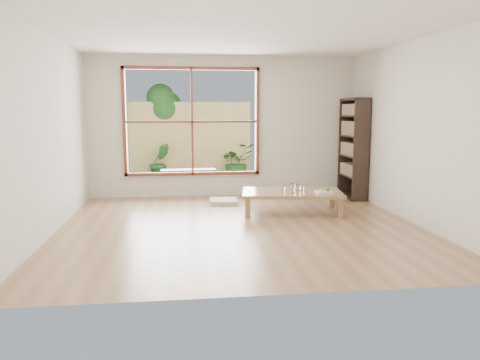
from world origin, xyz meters
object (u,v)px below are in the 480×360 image
object	(u,v)px
bookshelf	(353,149)
food_tray	(325,191)
low_table	(292,194)
garden_bench	(188,172)

from	to	relation	value
bookshelf	food_tray	distance (m)	1.67
low_table	garden_bench	world-z (taller)	garden_bench
low_table	food_tray	size ratio (longest dim) A/B	6.00
garden_bench	low_table	bearing A→B (deg)	-62.83
food_tray	low_table	bearing A→B (deg)	158.00
bookshelf	low_table	bearing A→B (deg)	-141.62
low_table	bookshelf	size ratio (longest dim) A/B	0.91
garden_bench	food_tray	bearing A→B (deg)	-57.28
food_tray	bookshelf	bearing A→B (deg)	50.37
food_tray	garden_bench	world-z (taller)	food_tray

